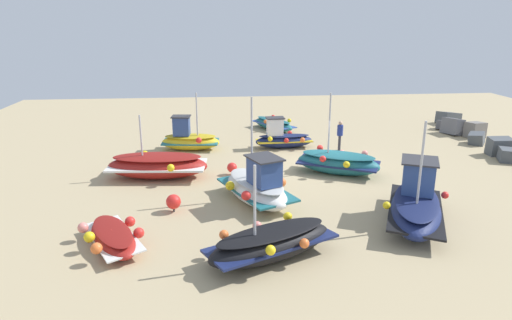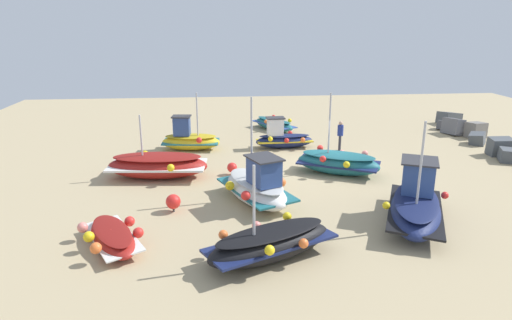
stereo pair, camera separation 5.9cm
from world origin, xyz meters
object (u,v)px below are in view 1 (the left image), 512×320
fishing_boat_0 (338,162)px  fishing_boat_5 (113,237)px  fishing_boat_3 (272,243)px  fishing_boat_6 (416,204)px  mooring_buoy_0 (232,168)px  fishing_boat_2 (189,139)px  fishing_boat_1 (157,165)px  fishing_boat_8 (257,187)px  mooring_buoy_1 (173,202)px  fishing_boat_4 (273,124)px  fishing_boat_7 (283,138)px  person_walking (340,134)px

fishing_boat_0 → fishing_boat_5: size_ratio=1.24×
fishing_boat_3 → fishing_boat_6: size_ratio=0.89×
mooring_buoy_0 → fishing_boat_5: bearing=-31.4°
mooring_buoy_0 → fishing_boat_2: bearing=-154.8°
fishing_boat_1 → fishing_boat_6: (5.76, 9.62, 0.09)m
fishing_boat_8 → mooring_buoy_1: (0.63, -3.20, -0.26)m
fishing_boat_3 → fishing_boat_5: bearing=139.6°
fishing_boat_2 → fishing_boat_4: (-4.34, 5.29, -0.19)m
fishing_boat_1 → fishing_boat_3: bearing=-57.1°
fishing_boat_5 → mooring_buoy_1: (-2.57, 1.71, 0.08)m
fishing_boat_1 → mooring_buoy_0: bearing=5.9°
fishing_boat_0 → fishing_boat_1: fishing_boat_0 is taller
fishing_boat_2 → fishing_boat_7: 5.23m
fishing_boat_4 → person_walking: bearing=-3.9°
mooring_buoy_0 → fishing_boat_6: bearing=46.9°
fishing_boat_0 → fishing_boat_1: bearing=-154.4°
fishing_boat_2 → fishing_boat_7: fishing_boat_2 is taller
mooring_buoy_0 → mooring_buoy_1: bearing=-29.9°
fishing_boat_2 → fishing_boat_7: (0.10, 5.23, -0.05)m
fishing_boat_5 → mooring_buoy_0: 7.83m
fishing_boat_2 → fishing_boat_5: 11.43m
fishing_boat_1 → fishing_boat_8: size_ratio=1.09×
fishing_boat_4 → fishing_boat_3: bearing=-40.7°
fishing_boat_6 → fishing_boat_8: 5.89m
fishing_boat_5 → mooring_buoy_1: 3.09m
fishing_boat_3 → fishing_boat_7: bearing=53.8°
fishing_boat_1 → fishing_boat_0: bearing=3.2°
fishing_boat_7 → person_walking: 3.18m
fishing_boat_2 → fishing_boat_8: bearing=115.9°
fishing_boat_2 → mooring_buoy_0: size_ratio=5.68×
fishing_boat_3 → fishing_boat_4: bearing=56.3°
fishing_boat_0 → fishing_boat_8: size_ratio=0.96×
fishing_boat_4 → fishing_boat_8: 12.62m
fishing_boat_4 → fishing_boat_5: 17.19m
fishing_boat_3 → fishing_boat_6: 5.81m
fishing_boat_6 → mooring_buoy_1: fishing_boat_6 is taller
fishing_boat_0 → fishing_boat_2: fishing_boat_0 is taller
fishing_boat_1 → fishing_boat_4: 11.10m
fishing_boat_4 → fishing_boat_8: (12.40, -2.30, 0.26)m
fishing_boat_6 → mooring_buoy_1: bearing=102.8°
fishing_boat_5 → mooring_buoy_1: mooring_buoy_1 is taller
fishing_boat_4 → fishing_boat_5: bearing=-57.7°
fishing_boat_4 → person_walking: person_walking is taller
fishing_boat_1 → fishing_boat_6: bearing=-26.1°
fishing_boat_8 → fishing_boat_7: bearing=141.6°
fishing_boat_1 → fishing_boat_5: (6.62, -0.69, -0.26)m
fishing_boat_1 → person_walking: bearing=25.9°
fishing_boat_4 → fishing_boat_8: fishing_boat_8 is taller
fishing_boat_0 → mooring_buoy_0: 4.95m
fishing_boat_3 → fishing_boat_5: 5.06m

